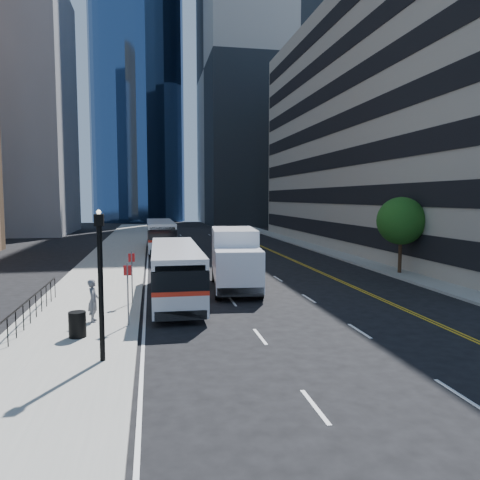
# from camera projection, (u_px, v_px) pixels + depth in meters

# --- Properties ---
(ground) EXTENTS (160.00, 160.00, 0.00)m
(ground) POSITION_uv_depth(u_px,v_px,m) (313.00, 308.00, 22.11)
(ground) COLOR black
(ground) RESTS_ON ground
(sidewalk_west) EXTENTS (5.00, 90.00, 0.15)m
(sidewalk_west) POSITION_uv_depth(u_px,v_px,m) (119.00, 251.00, 44.61)
(sidewalk_west) COLOR gray
(sidewalk_west) RESTS_ON ground
(sidewalk_east) EXTENTS (2.00, 90.00, 0.15)m
(sidewalk_east) POSITION_uv_depth(u_px,v_px,m) (314.00, 247.00, 48.24)
(sidewalk_east) COLOR gray
(sidewalk_east) RESTS_ON ground
(parking_garage) EXTENTS (30.00, 50.00, 25.00)m
(parking_garage) POSITION_uv_depth(u_px,v_px,m) (470.00, 126.00, 48.12)
(parking_garage) COLOR #9E9384
(parking_garage) RESTS_ON ground
(office_tower_north) EXTENTS (30.00, 28.00, 60.00)m
(office_tower_north) POSITION_uv_depth(u_px,v_px,m) (279.00, 73.00, 93.17)
(office_tower_north) COLOR gray
(office_tower_north) RESTS_ON ground
(glass_tower) EXTENTS (20.00, 20.00, 80.00)m
(glass_tower) POSITION_uv_depth(u_px,v_px,m) (136.00, 34.00, 99.78)
(glass_tower) COLOR navy
(glass_tower) RESTS_ON ground
(midrise_west) EXTENTS (18.00, 18.00, 35.00)m
(midrise_west) POSITION_uv_depth(u_px,v_px,m) (2.00, 110.00, 66.19)
(midrise_west) COLOR gray
(midrise_west) RESTS_ON ground
(street_tree) EXTENTS (3.20, 3.20, 5.10)m
(street_tree) POSITION_uv_depth(u_px,v_px,m) (401.00, 221.00, 31.28)
(street_tree) COLOR #332114
(street_tree) RESTS_ON sidewalk_east
(lamp_post) EXTENTS (0.28, 0.28, 4.56)m
(lamp_post) POSITION_uv_depth(u_px,v_px,m) (101.00, 279.00, 14.32)
(lamp_post) COLOR black
(lamp_post) RESTS_ON sidewalk_west
(bus_front) EXTENTS (2.43, 10.66, 2.74)m
(bus_front) POSITION_uv_depth(u_px,v_px,m) (175.00, 271.00, 23.81)
(bus_front) COLOR silver
(bus_front) RESTS_ON ground
(bus_rear) EXTENTS (2.65, 11.35, 2.92)m
(bus_rear) POSITION_uv_depth(u_px,v_px,m) (160.00, 235.00, 45.65)
(bus_rear) COLOR white
(bus_rear) RESTS_ON ground
(box_truck) EXTENTS (3.13, 7.30, 3.39)m
(box_truck) POSITION_uv_depth(u_px,v_px,m) (235.00, 258.00, 26.53)
(box_truck) COLOR white
(box_truck) RESTS_ON ground
(trash_can) EXTENTS (0.80, 0.80, 0.93)m
(trash_can) POSITION_uv_depth(u_px,v_px,m) (77.00, 324.00, 16.96)
(trash_can) COLOR black
(trash_can) RESTS_ON sidewalk_west
(pedestrian) EXTENTS (0.43, 0.64, 1.74)m
(pedestrian) POSITION_uv_depth(u_px,v_px,m) (93.00, 301.00, 19.04)
(pedestrian) COLOR #505157
(pedestrian) RESTS_ON sidewalk_west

